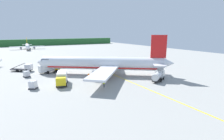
# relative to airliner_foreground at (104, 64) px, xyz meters

# --- Properties ---
(airliner_foreground) EXTENTS (35.98, 30.71, 11.90)m
(airliner_foreground) POSITION_rel_airliner_foreground_xyz_m (0.00, 0.00, 0.00)
(airliner_foreground) COLOR silver
(airliner_foreground) RESTS_ON ground
(airliner_far_taxiway) EXTENTS (24.19, 29.13, 8.31)m
(airliner_far_taxiway) POSITION_rel_airliner_foreground_xyz_m (-13.94, 98.12, -1.02)
(airliner_far_taxiway) COLOR silver
(airliner_far_taxiway) RESTS_ON ground
(service_truck_fuel) EXTENTS (6.48, 3.28, 2.43)m
(service_truck_fuel) POSITION_rel_airliner_foreground_xyz_m (-13.86, 10.74, -1.97)
(service_truck_fuel) COLOR yellow
(service_truck_fuel) RESTS_ON ground
(service_truck_baggage) EXTENTS (6.30, 5.05, 2.40)m
(service_truck_baggage) POSITION_rel_airliner_foreground_xyz_m (9.65, -13.01, -1.99)
(service_truck_baggage) COLOR white
(service_truck_baggage) RESTS_ON ground
(service_truck_catering) EXTENTS (6.87, 5.24, 2.74)m
(service_truck_catering) POSITION_rel_airliner_foreground_xyz_m (-20.44, 16.82, -2.23)
(service_truck_catering) COLOR silver
(service_truck_catering) RESTS_ON ground
(service_truck_pushback) EXTENTS (4.17, 7.08, 2.98)m
(service_truck_pushback) POSITION_rel_airliner_foreground_xyz_m (-13.43, -3.88, -1.75)
(service_truck_pushback) COLOR yellow
(service_truck_pushback) RESTS_ON ground
(cargo_container_near) EXTENTS (2.03, 2.03, 1.89)m
(cargo_container_near) POSITION_rel_airliner_foreground_xyz_m (-20.61, 8.19, -2.50)
(cargo_container_near) COLOR #333338
(cargo_container_near) RESTS_ON ground
(cargo_container_mid) EXTENTS (2.23, 2.23, 2.00)m
(cargo_container_mid) POSITION_rel_airliner_foreground_xyz_m (-20.11, -4.31, -2.44)
(cargo_container_mid) COLOR #333338
(cargo_container_mid) RESTS_ON ground
(crew_marshaller) EXTENTS (0.48, 0.48, 1.71)m
(crew_marshaller) POSITION_rel_airliner_foreground_xyz_m (-5.56, -11.28, -2.38)
(crew_marshaller) COLOR #191E33
(crew_marshaller) RESTS_ON ground
(crew_loader_left) EXTENTS (0.58, 0.40, 1.78)m
(crew_loader_left) POSITION_rel_airliner_foreground_xyz_m (-6.05, -3.00, -2.34)
(crew_loader_left) COLOR #191E33
(crew_loader_left) RESTS_ON ground
(apron_guide_line) EXTENTS (0.30, 60.00, 0.01)m
(apron_guide_line) POSITION_rel_airliner_foreground_xyz_m (2.56, -4.67, -3.39)
(apron_guide_line) COLOR yellow
(apron_guide_line) RESTS_ON ground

